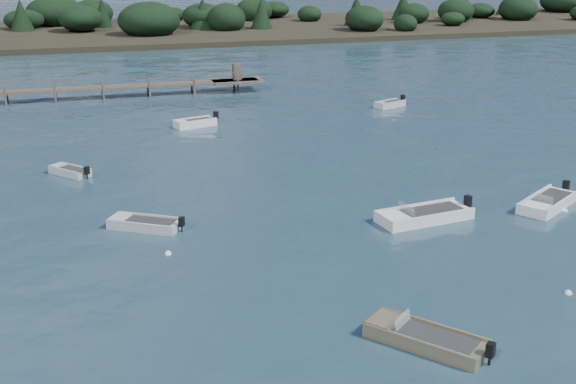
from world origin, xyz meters
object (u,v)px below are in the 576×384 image
object	(u,v)px
dinghy_mid_white_b	(548,204)
dinghy_near_olive	(425,341)
tender_far_white	(195,124)
tender_far_grey_b	(390,105)
dinghy_mid_grey	(145,225)
tender_far_grey	(70,173)
dinghy_mid_white_a	(424,217)

from	to	relation	value
dinghy_mid_white_b	dinghy_near_olive	size ratio (longest dim) A/B	1.09
tender_far_white	tender_far_grey_b	bearing A→B (deg)	7.54
tender_far_grey_b	tender_far_white	xyz separation A→B (m)	(-17.85, -2.36, 0.02)
dinghy_mid_white_b	dinghy_mid_grey	bearing A→B (deg)	171.67
tender_far_grey_b	dinghy_mid_grey	bearing A→B (deg)	-135.85
tender_far_grey	tender_far_grey_b	bearing A→B (deg)	24.96
dinghy_mid_grey	dinghy_near_olive	bearing A→B (deg)	-59.50
dinghy_near_olive	tender_far_grey_b	distance (m)	40.68
tender_far_grey	dinghy_mid_white_b	bearing A→B (deg)	-28.54
dinghy_mid_white_b	tender_far_grey_b	world-z (taller)	dinghy_mid_white_b
tender_far_grey	dinghy_mid_white_b	size ratio (longest dim) A/B	0.60
dinghy_mid_white_a	dinghy_near_olive	world-z (taller)	dinghy_mid_white_a
dinghy_near_olive	tender_far_white	bearing A→B (deg)	93.74
dinghy_mid_white_b	dinghy_mid_grey	size ratio (longest dim) A/B	1.24
tender_far_grey	dinghy_near_olive	bearing A→B (deg)	-64.21
dinghy_mid_grey	tender_far_white	world-z (taller)	tender_far_white
tender_far_white	tender_far_grey	bearing A→B (deg)	-132.78
dinghy_mid_white_b	tender_far_grey_b	size ratio (longest dim) A/B	1.42
dinghy_near_olive	dinghy_mid_grey	xyz separation A→B (m)	(-8.43, 14.32, -0.01)
tender_far_grey	dinghy_mid_grey	size ratio (longest dim) A/B	0.74
dinghy_near_olive	tender_far_white	xyz separation A→B (m)	(-2.31, 35.23, 0.03)
dinghy_mid_white_a	tender_far_grey_b	xyz separation A→B (m)	(9.91, 26.31, -0.00)
dinghy_near_olive	dinghy_mid_white_a	bearing A→B (deg)	63.46
dinghy_mid_white_b	tender_far_grey_b	distance (m)	26.54
dinghy_mid_white_b	dinghy_mid_white_a	bearing A→B (deg)	179.16
dinghy_near_olive	dinghy_mid_grey	world-z (taller)	dinghy_near_olive
dinghy_mid_white_b	tender_far_grey	bearing A→B (deg)	151.46
tender_far_grey	dinghy_mid_white_b	xyz separation A→B (m)	(25.03, -13.61, 0.02)
tender_far_grey	dinghy_mid_white_a	size ratio (longest dim) A/B	0.52
dinghy_mid_grey	tender_far_white	bearing A→B (deg)	73.67
tender_far_grey	dinghy_mid_grey	bearing A→B (deg)	-71.31
dinghy_mid_grey	dinghy_mid_white_a	bearing A→B (deg)	-12.19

